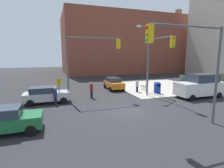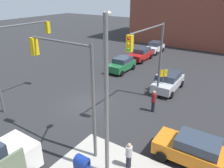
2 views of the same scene
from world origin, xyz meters
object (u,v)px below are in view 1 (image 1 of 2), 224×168
(traffic_signal_se_corner, at_px, (193,56))
(pedestrian_waiting, at_px, (55,96))
(bicycle_leaning_on_fence, at_px, (144,88))
(traffic_signal_nw_corner, at_px, (89,55))
(traffic_signal_ne_corner, at_px, (157,56))
(van_white_delivery, at_px, (200,86))
(mailbox_blue, at_px, (157,87))
(street_lamp_corner, at_px, (147,55))
(pedestrian_crossing, at_px, (137,86))
(coupe_silver, at_px, (46,95))
(hatchback_green, at_px, (5,120))
(pedestrian_walking_north, at_px, (91,90))
(smokestack, at_px, (177,41))
(hatchback_orange, at_px, (114,83))

(traffic_signal_se_corner, xyz_separation_m, pedestrian_waiting, (-8.16, 8.30, -3.77))
(pedestrian_waiting, distance_m, bicycle_leaning_on_fence, 11.91)
(traffic_signal_nw_corner, distance_m, traffic_signal_ne_corner, 7.02)
(van_white_delivery, bearing_deg, traffic_signal_se_corner, -138.93)
(pedestrian_waiting, bearing_deg, mailbox_blue, 160.33)
(street_lamp_corner, bearing_deg, traffic_signal_ne_corner, -97.98)
(traffic_signal_nw_corner, relative_size, pedestrian_crossing, 4.21)
(street_lamp_corner, height_order, mailbox_blue, street_lamp_corner)
(mailbox_blue, bearing_deg, coupe_silver, -178.74)
(coupe_silver, relative_size, pedestrian_waiting, 2.60)
(pedestrian_waiting, bearing_deg, bicycle_leaning_on_fence, 171.21)
(mailbox_blue, bearing_deg, hatchback_green, -155.74)
(traffic_signal_se_corner, height_order, pedestrian_walking_north, traffic_signal_se_corner)
(traffic_signal_ne_corner, bearing_deg, smokestack, 48.42)
(smokestack, bearing_deg, coupe_silver, -144.35)
(hatchback_green, bearing_deg, pedestrian_crossing, 32.47)
(pedestrian_waiting, xyz_separation_m, pedestrian_walking_north, (3.80, 1.40, 0.06))
(street_lamp_corner, bearing_deg, smokestack, 45.79)
(traffic_signal_se_corner, bearing_deg, coupe_silver, 134.29)
(traffic_signal_ne_corner, bearing_deg, hatchback_green, -161.06)
(hatchback_green, height_order, coupe_silver, same)
(traffic_signal_nw_corner, distance_m, traffic_signal_se_corner, 10.14)
(smokestack, relative_size, hatchback_orange, 4.45)
(pedestrian_crossing, bearing_deg, traffic_signal_se_corner, -61.88)
(mailbox_blue, distance_m, pedestrian_walking_north, 8.20)
(traffic_signal_se_corner, height_order, hatchback_green, traffic_signal_se_corner)
(street_lamp_corner, distance_m, van_white_delivery, 6.95)
(traffic_signal_se_corner, distance_m, pedestrian_crossing, 11.80)
(coupe_silver, relative_size, hatchback_orange, 1.12)
(smokestack, height_order, bicycle_leaning_on_fence, smokestack)
(pedestrian_crossing, bearing_deg, van_white_delivery, -3.47)
(hatchback_orange, xyz_separation_m, pedestrian_crossing, (2.24, -2.69, -0.05))
(van_white_delivery, bearing_deg, hatchback_orange, 135.94)
(coupe_silver, distance_m, pedestrian_walking_north, 4.65)
(traffic_signal_nw_corner, height_order, street_lamp_corner, street_lamp_corner)
(traffic_signal_nw_corner, xyz_separation_m, mailbox_blue, (8.52, 0.50, -3.88))
(coupe_silver, xyz_separation_m, bicycle_leaning_on_fence, (12.23, 2.48, -0.50))
(coupe_silver, xyz_separation_m, van_white_delivery, (16.22, -2.92, 0.44))
(pedestrian_crossing, distance_m, pedestrian_walking_north, 6.34)
(traffic_signal_nw_corner, relative_size, mailbox_blue, 4.55)
(traffic_signal_nw_corner, distance_m, coupe_silver, 5.75)
(pedestrian_crossing, height_order, pedestrian_waiting, pedestrian_waiting)
(mailbox_blue, height_order, pedestrian_walking_north, pedestrian_walking_north)
(traffic_signal_nw_corner, height_order, traffic_signal_ne_corner, same)
(smokestack, xyz_separation_m, pedestrian_crossing, (-24.43, -23.50, -7.84))
(hatchback_orange, bearing_deg, pedestrian_crossing, -50.20)
(hatchback_green, xyz_separation_m, van_white_delivery, (18.33, 3.53, 0.44))
(pedestrian_crossing, bearing_deg, smokestack, 81.49)
(mailbox_blue, relative_size, pedestrian_crossing, 0.93)
(hatchback_orange, bearing_deg, traffic_signal_ne_corner, -68.28)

